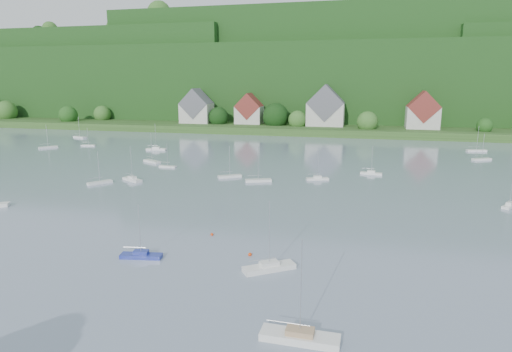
# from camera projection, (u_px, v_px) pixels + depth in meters

# --- Properties ---
(far_shore_strip) EXTENTS (600.00, 60.00, 3.00)m
(far_shore_strip) POSITION_uv_depth(u_px,v_px,m) (317.00, 126.00, 205.81)
(far_shore_strip) COLOR #2B4C1C
(far_shore_strip) RESTS_ON ground
(forested_ridge) EXTENTS (620.00, 181.22, 69.89)m
(forested_ridge) POSITION_uv_depth(u_px,v_px,m) (330.00, 80.00, 266.17)
(forested_ridge) COLOR #153D13
(forested_ridge) RESTS_ON ground
(village_building_0) EXTENTS (14.00, 10.40, 16.00)m
(village_building_0) POSITION_uv_depth(u_px,v_px,m) (197.00, 109.00, 204.68)
(village_building_0) COLOR beige
(village_building_0) RESTS_ON far_shore_strip
(village_building_1) EXTENTS (12.00, 9.36, 14.00)m
(village_building_1) POSITION_uv_depth(u_px,v_px,m) (249.00, 111.00, 200.87)
(village_building_1) COLOR beige
(village_building_1) RESTS_ON far_shore_strip
(village_building_2) EXTENTS (16.00, 11.44, 18.00)m
(village_building_2) POSITION_uv_depth(u_px,v_px,m) (326.00, 109.00, 191.38)
(village_building_2) COLOR beige
(village_building_2) RESTS_ON far_shore_strip
(village_building_3) EXTENTS (13.00, 10.40, 15.50)m
(village_building_3) POSITION_uv_depth(u_px,v_px,m) (423.00, 113.00, 180.27)
(village_building_3) COLOR beige
(village_building_3) RESTS_ON far_shore_strip
(near_sailboat_1) EXTENTS (5.51, 2.33, 7.21)m
(near_sailboat_1) POSITION_uv_depth(u_px,v_px,m) (141.00, 255.00, 56.46)
(near_sailboat_1) COLOR #243196
(near_sailboat_1) RESTS_ON ground
(near_sailboat_2) EXTENTS (7.06, 2.10, 9.48)m
(near_sailboat_2) POSITION_uv_depth(u_px,v_px,m) (300.00, 336.00, 38.39)
(near_sailboat_2) COLOR white
(near_sailboat_2) RESTS_ON ground
(near_sailboat_3) EXTENTS (6.30, 5.19, 8.69)m
(near_sailboat_3) POSITION_uv_depth(u_px,v_px,m) (269.00, 267.00, 52.77)
(near_sailboat_3) COLOR white
(near_sailboat_3) RESTS_ON ground
(mooring_buoy_2) EXTENTS (0.50, 0.50, 0.50)m
(mooring_buoy_2) POSITION_uv_depth(u_px,v_px,m) (250.00, 255.00, 57.35)
(mooring_buoy_2) COLOR #E63F0F
(mooring_buoy_2) RESTS_ON ground
(mooring_buoy_3) EXTENTS (0.46, 0.46, 0.46)m
(mooring_buoy_3) POSITION_uv_depth(u_px,v_px,m) (212.00, 235.00, 64.83)
(mooring_buoy_3) COLOR #E63F0F
(mooring_buoy_3) RESTS_ON ground
(far_sailboat_cluster) EXTENTS (194.65, 73.56, 8.71)m
(far_sailboat_cluster) POSITION_uv_depth(u_px,v_px,m) (304.00, 163.00, 120.33)
(far_sailboat_cluster) COLOR white
(far_sailboat_cluster) RESTS_ON ground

